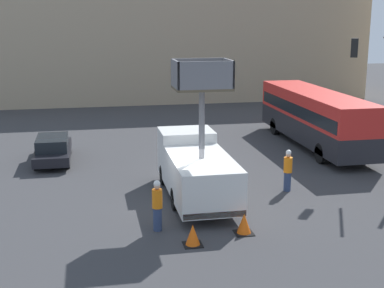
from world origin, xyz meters
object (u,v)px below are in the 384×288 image
traffic_cone_near_truck (193,235)px  traffic_cone_mid_road (244,224)px  road_worker_directing (288,170)px  utility_truck (196,166)px  parked_car_curbside (53,149)px  road_worker_near_truck (157,205)px  city_bus (315,115)px

traffic_cone_near_truck → traffic_cone_mid_road: size_ratio=0.97×
road_worker_directing → traffic_cone_mid_road: 5.42m
utility_truck → parked_car_curbside: utility_truck is taller
road_worker_near_truck → parked_car_curbside: 11.27m
road_worker_near_truck → traffic_cone_mid_road: size_ratio=2.51×
parked_car_curbside → utility_truck: bearing=-48.7°
traffic_cone_near_truck → parked_car_curbside: bearing=113.9°
road_worker_directing → traffic_cone_mid_road: bearing=105.5°
parked_car_curbside → traffic_cone_mid_road: bearing=-57.1°
city_bus → traffic_cone_mid_road: 14.35m
utility_truck → traffic_cone_near_truck: bearing=-102.7°
city_bus → traffic_cone_near_truck: city_bus is taller
traffic_cone_near_truck → parked_car_curbside: parked_car_curbside is taller
road_worker_directing → traffic_cone_near_truck: 7.24m
road_worker_near_truck → road_worker_directing: size_ratio=1.01×
road_worker_directing → traffic_cone_near_truck: road_worker_directing is taller
city_bus → road_worker_directing: 8.96m
utility_truck → traffic_cone_mid_road: bearing=-76.8°
traffic_cone_mid_road → road_worker_near_truck: bearing=163.7°
city_bus → traffic_cone_mid_road: (-7.85, -11.91, -1.57)m
road_worker_directing → traffic_cone_mid_road: (-3.28, -4.27, -0.60)m
city_bus → parked_car_curbside: size_ratio=2.44×
city_bus → parked_car_curbside: bearing=104.5°
city_bus → utility_truck: bearing=143.9°
utility_truck → city_bus: 11.80m
utility_truck → traffic_cone_mid_road: (0.95, -4.06, -1.08)m
road_worker_near_truck → city_bus: bearing=113.6°
road_worker_directing → parked_car_curbside: road_worker_directing is taller
road_worker_directing → parked_car_curbside: (-10.58, 7.03, -0.24)m
utility_truck → traffic_cone_mid_road: utility_truck is taller
utility_truck → parked_car_curbside: size_ratio=1.42×
utility_truck → road_worker_directing: bearing=2.9°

